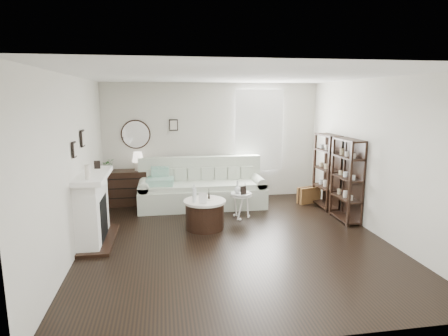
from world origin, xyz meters
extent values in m
plane|color=black|center=(0.00, 0.00, 0.00)|extent=(5.50, 5.50, 0.00)
plane|color=white|center=(0.00, 0.00, 2.70)|extent=(5.50, 5.50, 0.00)
plane|color=beige|center=(0.00, 2.75, 1.35)|extent=(5.00, 0.00, 5.00)
plane|color=beige|center=(0.00, -2.75, 1.35)|extent=(5.00, 0.00, 5.00)
plane|color=beige|center=(-2.50, 0.00, 1.35)|extent=(0.00, 5.50, 5.50)
plane|color=beige|center=(2.50, 0.00, 1.35)|extent=(0.00, 5.50, 5.50)
cube|color=white|center=(1.10, 2.73, 1.60)|extent=(1.00, 0.02, 1.80)
cube|color=white|center=(1.10, 2.67, 1.60)|extent=(1.15, 0.02, 1.90)
cylinder|color=silver|center=(-1.75, 2.72, 1.55)|extent=(0.60, 0.03, 0.60)
cube|color=black|center=(-0.90, 2.72, 1.75)|extent=(0.20, 0.03, 0.26)
cube|color=white|center=(-2.33, 0.30, 0.55)|extent=(0.34, 1.20, 1.10)
cube|color=black|center=(-2.30, 0.30, 0.40)|extent=(0.30, 0.65, 0.70)
cube|color=white|center=(-2.28, 0.30, 1.12)|extent=(0.44, 1.35, 0.08)
cube|color=black|center=(-2.25, 0.30, 0.03)|extent=(0.50, 1.40, 0.05)
cylinder|color=beige|center=(-2.28, -0.15, 1.27)|extent=(0.08, 0.08, 0.22)
cube|color=black|center=(-2.28, 0.70, 1.23)|extent=(0.10, 0.03, 0.14)
cube|color=black|center=(-2.47, -0.05, 1.60)|extent=(0.03, 0.18, 0.24)
cube|color=black|center=(-2.47, 0.60, 1.70)|extent=(0.03, 0.22, 0.28)
cube|color=black|center=(2.33, 1.55, 0.80)|extent=(0.30, 0.80, 1.60)
cylinder|color=tan|center=(2.31, 1.30, 0.52)|extent=(0.08, 0.08, 0.11)
cylinder|color=tan|center=(2.31, 1.55, 0.52)|extent=(0.08, 0.08, 0.11)
cylinder|color=tan|center=(2.31, 1.80, 0.52)|extent=(0.08, 0.08, 0.11)
cylinder|color=tan|center=(2.31, 1.30, 0.92)|extent=(0.08, 0.08, 0.11)
cylinder|color=tan|center=(2.31, 1.55, 0.92)|extent=(0.08, 0.08, 0.11)
cylinder|color=tan|center=(2.31, 1.80, 0.92)|extent=(0.08, 0.08, 0.11)
cylinder|color=tan|center=(2.31, 1.30, 1.32)|extent=(0.08, 0.08, 0.11)
cylinder|color=tan|center=(2.31, 1.55, 1.32)|extent=(0.08, 0.08, 0.11)
cylinder|color=tan|center=(2.31, 1.80, 1.32)|extent=(0.08, 0.08, 0.11)
cube|color=black|center=(2.33, 0.65, 0.80)|extent=(0.30, 0.80, 1.60)
cylinder|color=tan|center=(2.31, 0.40, 0.52)|extent=(0.08, 0.08, 0.11)
cylinder|color=tan|center=(2.31, 0.65, 0.52)|extent=(0.08, 0.08, 0.11)
cylinder|color=tan|center=(2.31, 0.90, 0.52)|extent=(0.08, 0.08, 0.11)
cylinder|color=tan|center=(2.31, 0.40, 0.92)|extent=(0.08, 0.08, 0.11)
cylinder|color=tan|center=(2.31, 0.65, 0.92)|extent=(0.08, 0.08, 0.11)
cylinder|color=tan|center=(2.31, 0.90, 0.92)|extent=(0.08, 0.08, 0.11)
cylinder|color=tan|center=(2.31, 0.40, 1.32)|extent=(0.08, 0.08, 0.11)
cylinder|color=tan|center=(2.31, 0.65, 1.32)|extent=(0.08, 0.08, 0.11)
cylinder|color=tan|center=(2.31, 0.90, 1.32)|extent=(0.08, 0.08, 0.11)
cube|color=beige|center=(-0.34, 2.00, 0.22)|extent=(2.73, 0.95, 0.44)
cube|color=beige|center=(-0.34, 1.97, 0.49)|extent=(2.37, 0.76, 0.11)
cube|color=beige|center=(-0.34, 2.37, 0.64)|extent=(2.73, 0.21, 0.84)
cube|color=beige|center=(-1.58, 2.00, 0.27)|extent=(0.23, 0.89, 0.55)
cube|color=beige|center=(0.91, 2.00, 0.27)|extent=(0.23, 0.89, 0.55)
cube|color=#238166|center=(-1.23, 1.95, 0.62)|extent=(0.58, 0.49, 0.14)
cube|color=brown|center=(2.10, 1.93, 0.18)|extent=(0.58, 0.34, 0.37)
cube|color=black|center=(-2.05, 2.47, 0.39)|extent=(1.16, 0.48, 0.77)
cube|color=black|center=(-2.05, 2.22, 0.21)|extent=(1.11, 0.01, 0.02)
cube|color=black|center=(-2.05, 2.22, 0.42)|extent=(1.11, 0.01, 0.02)
cube|color=black|center=(-2.05, 2.22, 0.64)|extent=(1.11, 0.01, 0.01)
imported|color=#20631C|center=(-2.33, 2.42, 0.91)|extent=(0.30, 0.27, 0.29)
cylinder|color=black|center=(-0.43, 0.63, 0.24)|extent=(0.70, 0.70, 0.49)
cylinder|color=beige|center=(-0.43, 0.63, 0.51)|extent=(0.77, 0.77, 0.04)
cylinder|color=silver|center=(0.35, 1.09, 0.50)|extent=(0.42, 0.42, 0.03)
cylinder|color=white|center=(0.35, 1.09, 0.46)|extent=(0.43, 0.43, 0.02)
cylinder|color=white|center=(0.35, 1.09, 0.24)|extent=(0.03, 0.03, 0.48)
cylinder|color=silver|center=(-0.62, 0.54, 0.69)|extent=(0.07, 0.07, 0.32)
cube|color=silver|center=(-0.48, 0.43, 0.63)|extent=(0.16, 0.09, 0.20)
cube|color=black|center=(0.36, 0.98, 0.60)|extent=(0.13, 0.08, 0.16)
camera|label=1|loc=(-1.15, -5.91, 2.37)|focal=30.00mm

